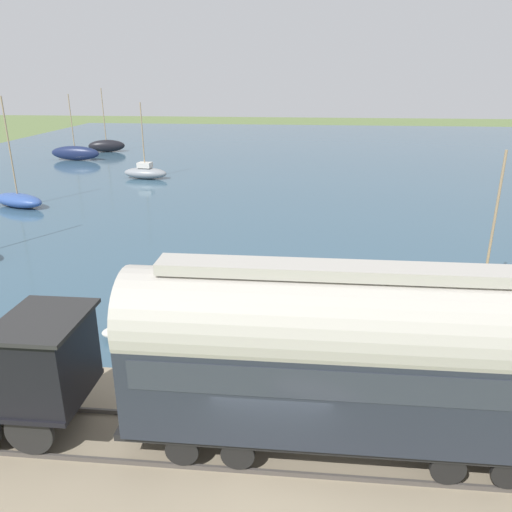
{
  "coord_description": "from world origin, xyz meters",
  "views": [
    {
      "loc": [
        -9.07,
        -0.52,
        8.77
      ],
      "look_at": [
        7.99,
        1.13,
        2.47
      ],
      "focal_mm": 35.0,
      "sensor_mm": 36.0,
      "label": 1
    }
  ],
  "objects": [
    {
      "name": "ground_plane",
      "position": [
        0.0,
        0.0,
        0.0
      ],
      "size": [
        200.0,
        200.0,
        0.0
      ],
      "primitive_type": "plane",
      "color": "#607542"
    },
    {
      "name": "harbor_water",
      "position": [
        43.79,
        0.0,
        0.0
      ],
      "size": [
        80.0,
        80.0,
        0.01
      ],
      "color": "#38566B",
      "rests_on": "ground"
    },
    {
      "name": "rail_embankment",
      "position": [
        0.53,
        0.0,
        0.18
      ],
      "size": [
        5.93,
        56.0,
        0.48
      ],
      "color": "gray",
      "rests_on": "ground"
    },
    {
      "name": "steam_locomotive",
      "position": [
        0.53,
        6.37,
        2.22
      ],
      "size": [
        2.31,
        5.18,
        3.39
      ],
      "color": "black",
      "rests_on": "rail_embankment"
    },
    {
      "name": "passenger_coach",
      "position": [
        0.53,
        -1.53,
        3.04
      ],
      "size": [
        2.25,
        10.02,
        4.62
      ],
      "color": "black",
      "rests_on": "rail_embankment"
    },
    {
      "name": "sailboat_yellow",
      "position": [
        9.79,
        -7.73,
        0.75
      ],
      "size": [
        4.5,
        5.88,
        6.18
      ],
      "rotation": [
        0.0,
        0.0,
        -0.58
      ],
      "color": "gold",
      "rests_on": "harbor_water"
    },
    {
      "name": "sailboat_gray",
      "position": [
        33.53,
        13.4,
        0.58
      ],
      "size": [
        1.85,
        4.03,
        6.46
      ],
      "rotation": [
        0.0,
        0.0,
        -0.09
      ],
      "color": "gray",
      "rests_on": "harbor_water"
    },
    {
      "name": "sailboat_navy",
      "position": [
        42.54,
        23.87,
        0.77
      ],
      "size": [
        1.52,
        5.41,
        6.76
      ],
      "rotation": [
        0.0,
        0.0,
        -0.05
      ],
      "color": "#192347",
      "rests_on": "harbor_water"
    },
    {
      "name": "sailboat_blue",
      "position": [
        22.99,
        19.17,
        0.52
      ],
      "size": [
        2.97,
        4.5,
        7.39
      ],
      "rotation": [
        0.0,
        0.0,
        -0.36
      ],
      "color": "#335199",
      "rests_on": "harbor_water"
    },
    {
      "name": "sailboat_black",
      "position": [
        48.67,
        22.79,
        0.74
      ],
      "size": [
        2.35,
        4.38,
        7.19
      ],
      "rotation": [
        0.0,
        0.0,
        0.25
      ],
      "color": "black",
      "rests_on": "harbor_water"
    },
    {
      "name": "rowboat_near_shore",
      "position": [
        5.95,
        5.22,
        0.26
      ],
      "size": [
        1.39,
        2.39,
        0.51
      ],
      "rotation": [
        0.0,
        0.0,
        0.23
      ],
      "color": "beige",
      "rests_on": "harbor_water"
    }
  ]
}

